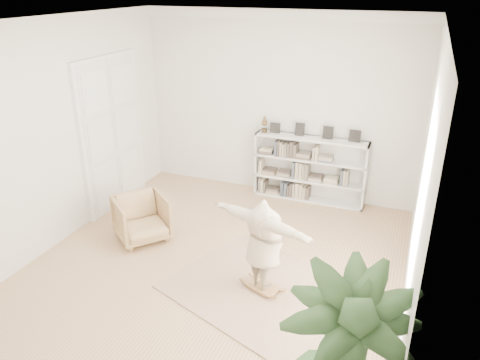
# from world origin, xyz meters

# --- Properties ---
(floor) EXTENTS (6.00, 6.00, 0.00)m
(floor) POSITION_xyz_m (0.00, 0.00, 0.00)
(floor) COLOR #9C7850
(floor) RESTS_ON ground
(room_shell) EXTENTS (6.00, 6.00, 6.00)m
(room_shell) POSITION_xyz_m (0.00, 2.94, 3.51)
(room_shell) COLOR silver
(room_shell) RESTS_ON floor
(doors) EXTENTS (0.09, 1.78, 2.92)m
(doors) POSITION_xyz_m (-2.70, 1.30, 1.40)
(doors) COLOR white
(doors) RESTS_ON floor
(bookshelf) EXTENTS (2.20, 0.35, 1.64)m
(bookshelf) POSITION_xyz_m (0.74, 2.82, 0.64)
(bookshelf) COLOR silver
(bookshelf) RESTS_ON floor
(armchair) EXTENTS (1.16, 1.16, 0.76)m
(armchair) POSITION_xyz_m (-1.51, 0.27, 0.38)
(armchair) COLOR tan
(armchair) RESTS_ON floor
(rug) EXTENTS (3.04, 2.75, 0.02)m
(rug) POSITION_xyz_m (0.88, -0.39, 0.01)
(rug) COLOR tan
(rug) RESTS_ON floor
(rocker_board) EXTENTS (0.53, 0.42, 0.10)m
(rocker_board) POSITION_xyz_m (0.88, -0.39, 0.06)
(rocker_board) COLOR #9C6A3E
(rocker_board) RESTS_ON rug
(person) EXTENTS (1.73, 1.02, 1.37)m
(person) POSITION_xyz_m (0.88, -0.39, 0.80)
(person) COLOR #C7B295
(person) RESTS_ON rocker_board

